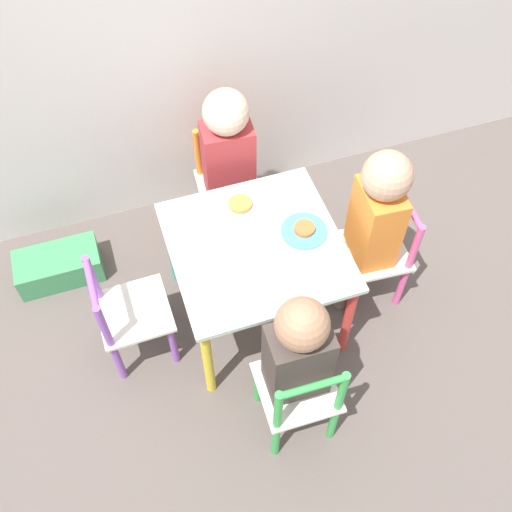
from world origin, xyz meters
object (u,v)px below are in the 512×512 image
object	(u,v)px
chair_green	(299,395)
chair_purple	(128,315)
child_back	(229,157)
plate_back	(240,206)
child_right	(373,218)
chair_orange	(228,185)
storage_bin	(59,266)
chair_pink	(378,252)
child_front	(296,353)
plate_right	(304,230)
kids_table	(256,255)

from	to	relation	value
chair_green	chair_purple	world-z (taller)	same
chair_green	chair_purple	bearing A→B (deg)	-43.77
chair_purple	child_back	size ratio (longest dim) A/B	0.65
chair_purple	plate_back	world-z (taller)	chair_purple
chair_green	child_right	distance (m)	0.69
chair_orange	child_right	bearing A→B (deg)	-48.42
child_right	storage_bin	world-z (taller)	child_right
plate_back	chair_green	bearing A→B (deg)	-91.12
chair_orange	chair_pink	bearing A→B (deg)	-44.87
chair_pink	child_front	size ratio (longest dim) A/B	0.69
chair_green	child_back	xyz separation A→B (m)	(0.05, 0.94, 0.23)
child_back	plate_right	world-z (taller)	child_back
kids_table	child_front	distance (m)	0.44
child_back	child_right	world-z (taller)	child_right
chair_purple	child_front	world-z (taller)	child_front
chair_pink	chair_purple	world-z (taller)	same
chair_green	chair_pink	bearing A→B (deg)	-136.25
chair_orange	chair_purple	xyz separation A→B (m)	(-0.54, -0.51, 0.00)
chair_pink	chair_green	world-z (taller)	same
chair_orange	chair_green	distance (m)	1.00
chair_purple	child_back	bearing A→B (deg)	-50.85
child_right	storage_bin	xyz separation A→B (m)	(-1.19, 0.47, -0.41)
plate_right	child_right	bearing A→B (deg)	-6.90
child_right	plate_back	xyz separation A→B (m)	(-0.44, 0.22, -0.01)
kids_table	chair_green	xyz separation A→B (m)	(-0.01, -0.50, -0.15)
chair_purple	child_back	distance (m)	0.73
plate_right	chair_pink	bearing A→B (deg)	-6.38
storage_bin	chair_green	bearing A→B (deg)	-52.24
kids_table	storage_bin	distance (m)	0.93
chair_green	child_front	distance (m)	0.20
chair_orange	chair_pink	size ratio (longest dim) A/B	1.00
chair_green	plate_right	bearing A→B (deg)	-110.00
kids_table	child_right	world-z (taller)	child_right
chair_pink	child_front	world-z (taller)	child_front
child_right	chair_green	bearing A→B (deg)	-40.06
plate_right	storage_bin	world-z (taller)	plate_right
plate_back	storage_bin	world-z (taller)	plate_back
chair_pink	chair_green	xyz separation A→B (m)	(-0.51, -0.47, 0.00)
chair_pink	storage_bin	world-z (taller)	chair_pink
chair_purple	child_right	world-z (taller)	child_right
kids_table	chair_pink	bearing A→B (deg)	-4.04
child_front	storage_bin	world-z (taller)	child_front
storage_bin	chair_orange	bearing A→B (deg)	4.20
child_front	child_back	bearing A→B (deg)	-91.39
chair_orange	chair_purple	size ratio (longest dim) A/B	1.00
chair_pink	plate_back	distance (m)	0.59
plate_back	plate_right	world-z (taller)	same
chair_green	storage_bin	bearing A→B (deg)	-50.71
chair_green	chair_orange	bearing A→B (deg)	-91.38
chair_purple	kids_table	bearing A→B (deg)	-90.00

